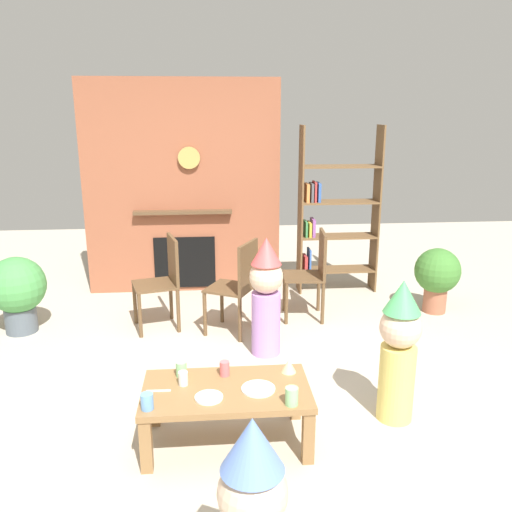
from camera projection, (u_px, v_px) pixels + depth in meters
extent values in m
plane|color=#BCB29E|center=(240.00, 402.00, 3.86)|extent=(12.00, 12.00, 0.00)
cube|color=#935138|center=(183.00, 188.00, 5.99)|extent=(2.20, 0.18, 2.40)
cube|color=black|center=(185.00, 262.00, 6.12)|extent=(0.70, 0.02, 0.60)
cube|color=brown|center=(183.00, 212.00, 5.93)|extent=(1.10, 0.10, 0.04)
cylinder|color=tan|center=(189.00, 158.00, 5.79)|extent=(0.24, 0.04, 0.24)
cube|color=brown|center=(300.00, 211.00, 5.98)|extent=(0.02, 0.28, 1.90)
cube|color=brown|center=(376.00, 210.00, 6.05)|extent=(0.02, 0.28, 1.90)
cube|color=brown|center=(336.00, 269.00, 6.20)|extent=(0.86, 0.28, 0.02)
cube|color=brown|center=(338.00, 236.00, 6.10)|extent=(0.86, 0.28, 0.02)
cube|color=brown|center=(339.00, 202.00, 5.99)|extent=(0.86, 0.28, 0.02)
cube|color=brown|center=(341.00, 166.00, 5.88)|extent=(0.86, 0.28, 0.02)
cube|color=#B23333|center=(305.00, 262.00, 6.15)|extent=(0.03, 0.20, 0.17)
cube|color=#3359A5|center=(309.00, 259.00, 6.14)|extent=(0.02, 0.20, 0.25)
cube|color=#3F8C4C|center=(305.00, 228.00, 6.04)|extent=(0.02, 0.20, 0.18)
cube|color=gold|center=(309.00, 229.00, 6.04)|extent=(0.03, 0.20, 0.16)
cube|color=#8C4C99|center=(313.00, 227.00, 6.04)|extent=(0.03, 0.20, 0.20)
cube|color=#D87F3F|center=(307.00, 193.00, 5.93)|extent=(0.03, 0.20, 0.20)
cube|color=#4C4C51|center=(311.00, 192.00, 5.93)|extent=(0.03, 0.20, 0.21)
cube|color=#B23333|center=(314.00, 191.00, 5.93)|extent=(0.02, 0.20, 0.22)
cube|color=#3359A5|center=(318.00, 192.00, 5.94)|extent=(0.03, 0.20, 0.21)
cube|color=olive|center=(226.00, 391.00, 3.31)|extent=(1.05, 0.57, 0.04)
cube|color=olive|center=(146.00, 445.00, 3.09)|extent=(0.07, 0.07, 0.34)
cube|color=olive|center=(308.00, 437.00, 3.17)|extent=(0.07, 0.07, 0.34)
cube|color=olive|center=(154.00, 401.00, 3.55)|extent=(0.07, 0.07, 0.34)
cube|color=olive|center=(295.00, 395.00, 3.63)|extent=(0.07, 0.07, 0.34)
cylinder|color=#E5666B|center=(225.00, 368.00, 3.45)|extent=(0.06, 0.06, 0.10)
cylinder|color=#8CD18C|center=(292.00, 396.00, 3.10)|extent=(0.08, 0.08, 0.11)
cylinder|color=#669EE0|center=(147.00, 401.00, 3.06)|extent=(0.07, 0.07, 0.10)
cylinder|color=#8CD18C|center=(181.00, 369.00, 3.44)|extent=(0.07, 0.07, 0.10)
cylinder|color=silver|center=(183.00, 378.00, 3.33)|extent=(0.06, 0.06, 0.09)
cylinder|color=white|center=(258.00, 389.00, 3.28)|extent=(0.21, 0.21, 0.01)
cylinder|color=white|center=(209.00, 397.00, 3.18)|extent=(0.17, 0.17, 0.01)
cone|color=#EAC68C|center=(289.00, 366.00, 3.49)|extent=(0.10, 0.10, 0.09)
cube|color=silver|center=(159.00, 391.00, 3.26)|extent=(0.15, 0.02, 0.01)
sphere|color=beige|center=(253.00, 493.00, 2.00)|extent=(0.27, 0.27, 0.27)
cone|color=#668CE5|center=(252.00, 444.00, 1.94)|extent=(0.25, 0.25, 0.22)
cylinder|color=#E0CC66|center=(396.00, 383.00, 3.60)|extent=(0.24, 0.24, 0.54)
sphere|color=beige|center=(401.00, 327.00, 3.49)|extent=(0.28, 0.28, 0.28)
cone|color=#4CB766|center=(403.00, 297.00, 3.43)|extent=(0.25, 0.25, 0.22)
cylinder|color=#B27FCC|center=(266.00, 323.00, 4.57)|extent=(0.25, 0.25, 0.56)
sphere|color=beige|center=(266.00, 277.00, 4.46)|extent=(0.29, 0.29, 0.29)
cone|color=#EA4C4C|center=(266.00, 251.00, 4.39)|extent=(0.26, 0.26, 0.23)
cube|color=brown|center=(155.00, 285.00, 5.06)|extent=(0.49, 0.49, 0.02)
cube|color=brown|center=(173.00, 260.00, 5.06)|extent=(0.13, 0.39, 0.45)
cylinder|color=brown|center=(135.00, 303.00, 5.23)|extent=(0.04, 0.04, 0.43)
cylinder|color=brown|center=(140.00, 316.00, 4.90)|extent=(0.04, 0.04, 0.43)
cylinder|color=brown|center=(171.00, 299.00, 5.35)|extent=(0.04, 0.04, 0.43)
cylinder|color=brown|center=(178.00, 311.00, 5.02)|extent=(0.04, 0.04, 0.43)
cube|color=brown|center=(230.00, 288.00, 4.97)|extent=(0.54, 0.54, 0.02)
cube|color=brown|center=(248.00, 266.00, 4.84)|extent=(0.21, 0.37, 0.45)
cylinder|color=brown|center=(222.00, 302.00, 5.26)|extent=(0.04, 0.04, 0.43)
cylinder|color=brown|center=(205.00, 314.00, 4.94)|extent=(0.04, 0.04, 0.43)
cylinder|color=brown|center=(255.00, 307.00, 5.13)|extent=(0.04, 0.04, 0.43)
cylinder|color=brown|center=(240.00, 320.00, 4.81)|extent=(0.04, 0.04, 0.43)
cube|color=brown|center=(303.00, 276.00, 5.32)|extent=(0.43, 0.43, 0.02)
cube|color=brown|center=(323.00, 254.00, 5.26)|extent=(0.06, 0.40, 0.45)
cylinder|color=brown|center=(284.00, 291.00, 5.56)|extent=(0.04, 0.04, 0.43)
cylinder|color=brown|center=(286.00, 304.00, 5.21)|extent=(0.04, 0.04, 0.43)
cylinder|color=brown|center=(319.00, 291.00, 5.56)|extent=(0.04, 0.04, 0.43)
cylinder|color=brown|center=(323.00, 304.00, 5.21)|extent=(0.04, 0.04, 0.43)
cylinder|color=#9E5B42|center=(435.00, 300.00, 5.56)|extent=(0.24, 0.24, 0.25)
sphere|color=#3E7930|center=(438.00, 271.00, 5.47)|extent=(0.47, 0.47, 0.47)
cylinder|color=#4C5660|center=(21.00, 320.00, 5.06)|extent=(0.29, 0.29, 0.24)
sphere|color=#469248|center=(17.00, 285.00, 4.96)|extent=(0.53, 0.53, 0.53)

